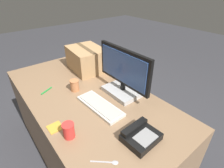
# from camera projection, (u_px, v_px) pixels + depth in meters

# --- Properties ---
(ground_plane) EXTENTS (12.00, 12.00, 0.00)m
(ground_plane) POSITION_uv_depth(u_px,v_px,m) (91.00, 151.00, 1.91)
(ground_plane) COLOR #38383D
(office_desk) EXTENTS (1.80, 0.90, 0.76)m
(office_desk) POSITION_uv_depth(u_px,v_px,m) (89.00, 126.00, 1.72)
(office_desk) COLOR #8C6B4C
(office_desk) RESTS_ON ground_plane
(monitor) EXTENTS (0.57, 0.24, 0.40)m
(monitor) POSITION_uv_depth(u_px,v_px,m) (123.00, 76.00, 1.45)
(monitor) COLOR #B7B7B7
(monitor) RESTS_ON office_desk
(keyboard) EXTENTS (0.43, 0.18, 0.03)m
(keyboard) POSITION_uv_depth(u_px,v_px,m) (100.00, 106.00, 1.36)
(keyboard) COLOR beige
(keyboard) RESTS_ON office_desk
(desk_phone) EXTENTS (0.19, 0.22, 0.08)m
(desk_phone) POSITION_uv_depth(u_px,v_px,m) (140.00, 136.00, 1.08)
(desk_phone) COLOR black
(desk_phone) RESTS_ON office_desk
(paper_cup_left) EXTENTS (0.08, 0.08, 0.10)m
(paper_cup_left) POSITION_uv_depth(u_px,v_px,m) (75.00, 85.00, 1.55)
(paper_cup_left) COLOR #BC7547
(paper_cup_left) RESTS_ON office_desk
(paper_cup_right) EXTENTS (0.08, 0.08, 0.10)m
(paper_cup_right) POSITION_uv_depth(u_px,v_px,m) (69.00, 131.00, 1.09)
(paper_cup_right) COLOR red
(paper_cup_right) RESTS_ON office_desk
(spoon) EXTENTS (0.12, 0.13, 0.00)m
(spoon) POSITION_uv_depth(u_px,v_px,m) (109.00, 162.00, 0.95)
(spoon) COLOR #B2B2B7
(spoon) RESTS_ON office_desk
(cardboard_box) EXTENTS (0.45, 0.36, 0.24)m
(cardboard_box) POSITION_uv_depth(u_px,v_px,m) (87.00, 59.00, 1.88)
(cardboard_box) COLOR tan
(cardboard_box) RESTS_ON office_desk
(pen_marker) EXTENTS (0.07, 0.12, 0.01)m
(pen_marker) POSITION_uv_depth(u_px,v_px,m) (46.00, 91.00, 1.56)
(pen_marker) COLOR #198C33
(pen_marker) RESTS_ON office_desk
(sticky_note_pad) EXTENTS (0.09, 0.09, 0.01)m
(sticky_note_pad) POSITION_uv_depth(u_px,v_px,m) (55.00, 127.00, 1.18)
(sticky_note_pad) COLOR gold
(sticky_note_pad) RESTS_ON office_desk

